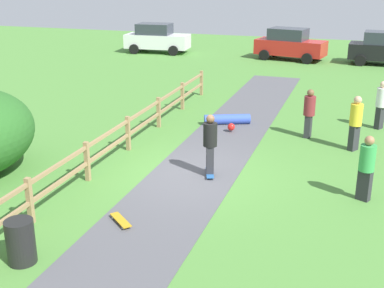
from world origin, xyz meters
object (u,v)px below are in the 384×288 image
skateboard_loose (121,220)px  bystander_yellow (356,121)px  bystander_maroon (309,111)px  bystander_white (381,103)px  skater_fallen (227,120)px  parked_car_red (290,44)px  bystander_green (367,165)px  trash_bin (21,242)px  parked_car_white (157,38)px  skater_riding (210,142)px

skateboard_loose → bystander_yellow: (4.81, 6.77, 0.88)m
bystander_maroon → bystander_white: bearing=38.3°
skater_fallen → bystander_white: bystander_white is taller
bystander_white → bystander_maroon: size_ratio=1.03×
bystander_yellow → parked_car_red: (-4.32, 16.02, -0.01)m
bystander_white → bystander_green: bearing=-93.9°
trash_bin → bystander_maroon: bystander_maroon is taller
bystander_white → bystander_maroon: bystander_white is taller
skateboard_loose → bystander_maroon: (3.30, 7.62, 0.83)m
skater_fallen → parked_car_white: 17.04m
skater_riding → bystander_white: size_ratio=1.01×
bystander_white → skater_fallen: bearing=-166.1°
trash_bin → bystander_green: 8.11m
trash_bin → skater_fallen: 10.30m
skateboard_loose → skater_fallen: bearing=87.4°
skater_fallen → bystander_green: (4.81, -5.10, 0.72)m
bystander_maroon → parked_car_white: parked_car_white is taller
trash_bin → bystander_white: bearing=59.6°
parked_car_white → skateboard_loose: bearing=-69.9°
trash_bin → bystander_yellow: size_ratio=0.51×
bystander_maroon → parked_car_white: size_ratio=0.39×
bystander_white → bystander_maroon: (-2.30, -1.81, -0.03)m
trash_bin → skater_fallen: bearing=81.7°
skater_fallen → skateboard_loose: bearing=-92.6°
bystander_white → parked_car_white: size_ratio=0.40×
skateboard_loose → bystander_white: size_ratio=0.43×
skater_riding → parked_car_red: parked_car_red is taller
skater_riding → bystander_maroon: bearing=63.0°
skater_riding → skateboard_loose: size_ratio=2.37×
parked_car_red → skater_fallen: bearing=-90.5°
trash_bin → bystander_green: bearing=38.9°
skater_riding → bystander_yellow: 5.05m
skateboard_loose → bystander_white: bystander_white is taller
parked_car_red → skater_riding: bearing=-88.2°
bystander_maroon → parked_car_white: 19.11m
trash_bin → skater_fallen: size_ratio=0.53×
trash_bin → parked_car_white: bearing=106.2°
trash_bin → skater_riding: size_ratio=0.52×
bystander_green → parked_car_white: 23.91m
skater_riding → skater_fallen: bearing=98.9°
bystander_maroon → bystander_green: bearing=-67.8°
skater_fallen → parked_car_white: size_ratio=0.39×
bystander_white → bystander_green: 6.41m
skater_fallen → parked_car_red: (0.13, 14.64, 0.76)m
skateboard_loose → skater_riding: bearing=71.5°
skater_fallen → bystander_yellow: bystander_yellow is taller
skateboard_loose → parked_car_red: parked_car_red is taller
skater_fallen → bystander_green: size_ratio=1.01×
skateboard_loose → parked_car_red: bearing=88.8°
bystander_green → bystander_maroon: bearing=112.2°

